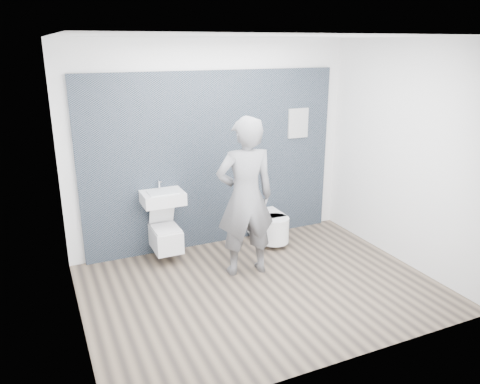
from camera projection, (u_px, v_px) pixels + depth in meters
name	position (u px, v px, depth m)	size (l,w,h in m)	color
ground	(261.00, 287.00, 5.49)	(4.00, 4.00, 0.00)	brown
room_shell	(263.00, 141.00, 4.96)	(4.00, 4.00, 4.00)	silver
tile_wall	(215.00, 241.00, 6.76)	(3.60, 0.06, 2.40)	black
washbasin	(163.00, 197.00, 5.99)	(0.53, 0.40, 0.40)	white
toilet_square	(166.00, 237.00, 6.11)	(0.34, 0.50, 0.65)	white
toilet_rounded	(270.00, 227.00, 6.64)	(0.40, 0.68, 0.36)	white
info_placard	(294.00, 228.00, 7.23)	(0.32, 0.03, 0.42)	silver
visitor	(245.00, 197.00, 5.58)	(0.71, 0.47, 1.95)	slate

